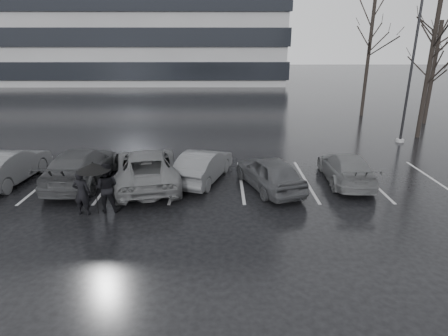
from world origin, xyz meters
The scene contains 15 objects.
ground centered at (0.00, 0.00, 0.00)m, with size 160.00×160.00×0.00m, color black.
car_main centered at (1.70, 1.62, 0.68)m, with size 1.61×4.00×1.36m, color black.
car_west_a centered at (-1.03, 2.60, 0.67)m, with size 1.41×4.05×1.34m, color #313134.
car_west_b centered at (-3.35, 2.14, 0.74)m, with size 2.47×5.36×1.49m, color #444446.
car_west_c centered at (-6.13, 2.38, 0.73)m, with size 2.05×5.04×1.46m, color black.
car_west_d centered at (-9.23, 2.43, 0.71)m, with size 1.51×4.34×1.43m, color #313134.
car_east centered at (5.05, 2.37, 0.62)m, with size 1.73×4.26×1.23m, color #444446.
pedestrian_left centered at (-5.05, -0.71, 0.80)m, with size 0.58×0.38×1.60m, color black.
pedestrian_right centered at (-4.27, -0.44, 0.89)m, with size 0.86×0.67×1.78m, color black.
umbrella centered at (-4.58, -0.64, 1.73)m, with size 1.12×1.12×1.90m.
lamp_post centered at (10.40, 8.86, 3.74)m, with size 0.45×0.45×8.16m.
stall_stripes centered at (-0.80, 2.50, 0.00)m, with size 19.72×5.00×0.00m.
tree_east centered at (12.00, 10.00, 4.00)m, with size 0.26×0.26×8.00m, color black.
tree_ne centered at (14.50, 14.00, 3.50)m, with size 0.26×0.26×7.00m, color black.
tree_north centered at (11.00, 17.00, 4.25)m, with size 0.26×0.26×8.50m, color black.
Camera 1 is at (-0.27, -12.59, 5.80)m, focal length 30.00 mm.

